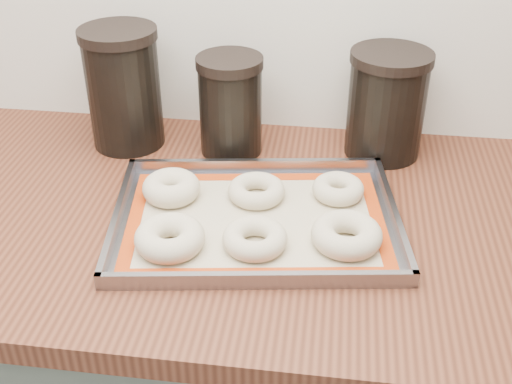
# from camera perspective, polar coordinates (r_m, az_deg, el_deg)

# --- Properties ---
(countertop) EXTENTS (3.06, 0.68, 0.04)m
(countertop) POSITION_cam_1_polar(r_m,az_deg,el_deg) (1.09, -0.65, -2.57)
(countertop) COLOR brown
(countertop) RESTS_ON cabinet
(baking_tray) EXTENTS (0.50, 0.39, 0.03)m
(baking_tray) POSITION_cam_1_polar(r_m,az_deg,el_deg) (1.05, 0.00, -2.43)
(baking_tray) COLOR gray
(baking_tray) RESTS_ON countertop
(baking_mat) EXTENTS (0.46, 0.35, 0.00)m
(baking_mat) POSITION_cam_1_polar(r_m,az_deg,el_deg) (1.05, 0.00, -2.52)
(baking_mat) COLOR #C6B793
(baking_mat) RESTS_ON baking_tray
(bagel_front_left) EXTENTS (0.12, 0.12, 0.04)m
(bagel_front_left) POSITION_cam_1_polar(r_m,az_deg,el_deg) (0.99, -7.68, -4.06)
(bagel_front_left) COLOR beige
(bagel_front_left) RESTS_ON baking_mat
(bagel_front_mid) EXTENTS (0.11, 0.11, 0.03)m
(bagel_front_mid) POSITION_cam_1_polar(r_m,az_deg,el_deg) (0.98, -0.10, -4.15)
(bagel_front_mid) COLOR beige
(bagel_front_mid) RESTS_ON baking_mat
(bagel_front_right) EXTENTS (0.12, 0.12, 0.04)m
(bagel_front_right) POSITION_cam_1_polar(r_m,az_deg,el_deg) (1.00, 8.06, -3.78)
(bagel_front_right) COLOR beige
(bagel_front_right) RESTS_ON baking_mat
(bagel_back_left) EXTENTS (0.10, 0.10, 0.04)m
(bagel_back_left) POSITION_cam_1_polar(r_m,az_deg,el_deg) (1.11, -7.55, 0.38)
(bagel_back_left) COLOR beige
(bagel_back_left) RESTS_ON baking_mat
(bagel_back_mid) EXTENTS (0.13, 0.13, 0.03)m
(bagel_back_mid) POSITION_cam_1_polar(r_m,az_deg,el_deg) (1.10, 0.04, 0.13)
(bagel_back_mid) COLOR beige
(bagel_back_mid) RESTS_ON baking_mat
(bagel_back_right) EXTENTS (0.10, 0.10, 0.03)m
(bagel_back_right) POSITION_cam_1_polar(r_m,az_deg,el_deg) (1.11, 7.31, 0.28)
(bagel_back_right) COLOR beige
(bagel_back_right) RESTS_ON baking_mat
(canister_left) EXTENTS (0.15, 0.15, 0.23)m
(canister_left) POSITION_cam_1_polar(r_m,az_deg,el_deg) (1.26, -11.68, 9.07)
(canister_left) COLOR black
(canister_left) RESTS_ON countertop
(canister_mid) EXTENTS (0.12, 0.12, 0.19)m
(canister_mid) POSITION_cam_1_polar(r_m,az_deg,el_deg) (1.22, -2.29, 7.72)
(canister_mid) COLOR black
(canister_mid) RESTS_ON countertop
(canister_right) EXTENTS (0.15, 0.15, 0.20)m
(canister_right) POSITION_cam_1_polar(r_m,az_deg,el_deg) (1.23, 11.53, 7.70)
(canister_right) COLOR black
(canister_right) RESTS_ON countertop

